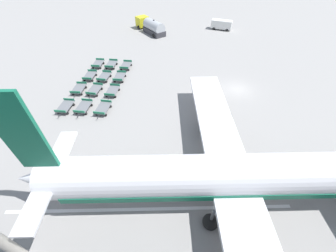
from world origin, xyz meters
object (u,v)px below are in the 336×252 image
(baggage_dolly_row_near_col_a, at_px, (98,64))
(baggage_dolly_row_mid_b_col_c, at_px, (112,91))
(baggage_dolly_row_mid_a_col_c, at_px, (95,90))
(baggage_dolly_row_near_col_d, at_px, (65,107))
(baggage_dolly_row_mid_a_col_b, at_px, (104,77))
(baggage_dolly_row_mid_b_col_d, at_px, (103,108))
(airplane, at_px, (243,176))
(baggage_dolly_row_near_col_b, at_px, (90,76))
(fuel_tanker_primary, at_px, (151,27))
(service_van, at_px, (221,24))
(baggage_dolly_row_mid_a_col_a, at_px, (111,64))
(baggage_dolly_row_mid_b_col_a, at_px, (126,66))
(baggage_dolly_row_mid_b_col_b, at_px, (120,77))
(baggage_dolly_row_mid_a_col_d, at_px, (84,107))
(baggage_dolly_row_near_col_c, at_px, (79,89))

(baggage_dolly_row_near_col_a, relative_size, baggage_dolly_row_mid_b_col_c, 0.99)
(baggage_dolly_row_near_col_a, height_order, baggage_dolly_row_mid_a_col_c, same)
(baggage_dolly_row_near_col_d, xyz_separation_m, baggage_dolly_row_mid_b_col_c, (-3.94, 5.63, 0.00))
(baggage_dolly_row_mid_a_col_b, relative_size, baggage_dolly_row_mid_b_col_d, 1.00)
(airplane, xyz_separation_m, baggage_dolly_row_near_col_b, (-20.65, -19.61, -2.76))
(baggage_dolly_row_mid_b_col_c, bearing_deg, fuel_tanker_primary, 171.67)
(baggage_dolly_row_near_col_b, bearing_deg, service_van, 133.49)
(fuel_tanker_primary, relative_size, baggage_dolly_row_mid_a_col_a, 2.69)
(fuel_tanker_primary, distance_m, baggage_dolly_row_near_col_b, 23.38)
(airplane, relative_size, service_van, 7.06)
(baggage_dolly_row_mid_a_col_c, bearing_deg, baggage_dolly_row_mid_b_col_a, 156.56)
(baggage_dolly_row_near_col_d, distance_m, baggage_dolly_row_mid_b_col_d, 5.26)
(airplane, bearing_deg, baggage_dolly_row_near_col_d, -120.97)
(baggage_dolly_row_mid_b_col_a, xyz_separation_m, baggage_dolly_row_mid_b_col_b, (3.97, -0.36, 0.00))
(baggage_dolly_row_mid_b_col_b, bearing_deg, fuel_tanker_primary, 170.85)
(baggage_dolly_row_mid_a_col_a, bearing_deg, baggage_dolly_row_near_col_a, -94.11)
(service_van, height_order, baggage_dolly_row_mid_b_col_b, service_van)
(baggage_dolly_row_near_col_b, height_order, baggage_dolly_row_mid_b_col_b, same)
(baggage_dolly_row_near_col_b, height_order, baggage_dolly_row_mid_b_col_d, same)
(baggage_dolly_row_mid_b_col_a, relative_size, baggage_dolly_row_mid_b_col_d, 1.00)
(fuel_tanker_primary, relative_size, service_van, 1.77)
(baggage_dolly_row_mid_a_col_a, height_order, baggage_dolly_row_mid_a_col_d, same)
(airplane, bearing_deg, baggage_dolly_row_near_col_b, -136.47)
(airplane, distance_m, baggage_dolly_row_mid_a_col_c, 24.31)
(baggage_dolly_row_mid_a_col_a, height_order, baggage_dolly_row_mid_b_col_d, same)
(baggage_dolly_row_mid_a_col_b, relative_size, baggage_dolly_row_mid_b_col_a, 1.01)
(airplane, height_order, baggage_dolly_row_mid_a_col_c, airplane)
(baggage_dolly_row_near_col_c, distance_m, baggage_dolly_row_mid_a_col_c, 2.51)
(baggage_dolly_row_mid_a_col_d, bearing_deg, baggage_dolly_row_near_col_d, -90.38)
(baggage_dolly_row_mid_a_col_b, distance_m, baggage_dolly_row_mid_a_col_c, 3.93)
(baggage_dolly_row_mid_a_col_d, bearing_deg, airplane, 55.65)
(baggage_dolly_row_near_col_b, bearing_deg, airplane, 43.53)
(baggage_dolly_row_mid_a_col_c, distance_m, baggage_dolly_row_mid_b_col_a, 8.57)
(baggage_dolly_row_near_col_d, bearing_deg, baggage_dolly_row_mid_a_col_d, 89.62)
(baggage_dolly_row_near_col_b, relative_size, baggage_dolly_row_mid_b_col_b, 1.00)
(fuel_tanker_primary, distance_m, baggage_dolly_row_mid_a_col_b, 22.84)
(baggage_dolly_row_mid_a_col_b, relative_size, baggage_dolly_row_mid_a_col_d, 1.00)
(baggage_dolly_row_mid_a_col_d, bearing_deg, baggage_dolly_row_near_col_c, -154.15)
(baggage_dolly_row_near_col_a, xyz_separation_m, baggage_dolly_row_mid_a_col_b, (4.53, 2.27, 0.00))
(service_van, distance_m, baggage_dolly_row_near_col_d, 42.23)
(baggage_dolly_row_near_col_b, relative_size, baggage_dolly_row_mid_a_col_c, 0.99)
(baggage_dolly_row_near_col_b, relative_size, baggage_dolly_row_mid_b_col_a, 0.99)
(baggage_dolly_row_mid_a_col_b, bearing_deg, baggage_dolly_row_mid_b_col_d, 12.84)
(baggage_dolly_row_mid_b_col_d, bearing_deg, baggage_dolly_row_mid_a_col_b, -167.16)
(baggage_dolly_row_near_col_c, height_order, baggage_dolly_row_mid_a_col_c, same)
(airplane, height_order, baggage_dolly_row_mid_b_col_d, airplane)
(baggage_dolly_row_mid_b_col_a, bearing_deg, airplane, 30.29)
(baggage_dolly_row_near_col_c, xyz_separation_m, baggage_dolly_row_mid_b_col_a, (-7.62, 5.91, 0.00))
(baggage_dolly_row_near_col_c, height_order, baggage_dolly_row_mid_b_col_c, same)
(baggage_dolly_row_near_col_c, xyz_separation_m, baggage_dolly_row_mid_b_col_b, (-3.65, 5.55, 0.00))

